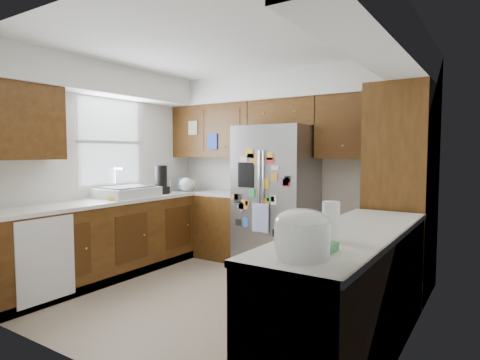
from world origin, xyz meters
name	(u,v)px	position (x,y,z in m)	size (l,w,h in m)	color
floor	(221,296)	(0.00, 0.00, 0.00)	(3.60, 3.60, 0.00)	gray
room_shell	(232,120)	(-0.11, 0.36, 1.82)	(3.64, 3.24, 2.52)	white
left_counter_run	(131,239)	(-1.36, 0.03, 0.43)	(1.36, 3.20, 0.92)	#3B230B
right_counter_run	(351,300)	(1.50, -0.47, 0.42)	(0.63, 2.25, 0.92)	#3B230B
pantry	(401,191)	(1.50, 1.15, 1.07)	(0.60, 0.90, 2.15)	#3B230B
fridge	(276,198)	(0.00, 1.20, 0.90)	(0.90, 0.79, 1.80)	gray
bridge_cabinet	(285,113)	(0.00, 1.43, 1.98)	(0.96, 0.34, 0.35)	#3B230B
fridge_top_items	(276,90)	(-0.14, 1.43, 2.29)	(0.63, 0.31, 0.31)	#2C63AF
sink_assembly	(127,192)	(-1.50, 0.10, 0.99)	(0.52, 0.71, 0.37)	white
left_counter_clutter	(173,183)	(-1.42, 0.85, 1.05)	(0.36, 0.89, 0.38)	black
rice_cooker	(302,232)	(1.50, -1.34, 1.06)	(0.30, 0.29, 0.26)	white
paper_towel	(331,221)	(1.47, -0.84, 1.04)	(0.11, 0.11, 0.25)	white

